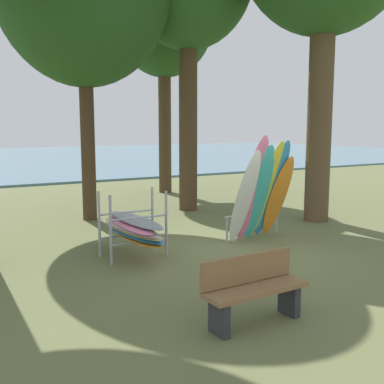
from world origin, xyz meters
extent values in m
plane|color=#60663D|center=(0.00, 0.00, 0.00)|extent=(80.00, 80.00, 0.00)
cube|color=slate|center=(0.00, 30.46, 0.05)|extent=(80.00, 36.00, 0.10)
cylinder|color=brown|center=(3.50, 1.36, 2.92)|extent=(0.62, 0.62, 5.84)
cylinder|color=#42301E|center=(-1.59, 4.49, 2.29)|extent=(0.37, 0.37, 4.58)
cylinder|color=#4C3823|center=(1.38, 4.42, 2.78)|extent=(0.53, 0.53, 5.55)
cylinder|color=#4C3823|center=(2.51, 8.09, 2.58)|extent=(0.47, 0.47, 5.16)
ellipsoid|color=#234C1E|center=(2.51, 8.09, 6.31)|extent=(3.63, 3.63, 4.17)
ellipsoid|color=white|center=(0.33, 0.27, 1.00)|extent=(0.65, 0.82, 1.99)
ellipsoid|color=pink|center=(0.55, 0.31, 1.14)|extent=(0.57, 0.84, 2.28)
ellipsoid|color=#38B2AD|center=(0.77, 0.35, 1.04)|extent=(0.54, 0.79, 2.08)
ellipsoid|color=yellow|center=(0.98, 0.40, 1.08)|extent=(0.69, 0.97, 2.16)
ellipsoid|color=#2D8ED1|center=(1.20, 0.44, 1.09)|extent=(0.62, 0.95, 2.17)
ellipsoid|color=orange|center=(1.41, 0.48, 0.91)|extent=(0.59, 0.82, 1.82)
cylinder|color=#9EA0A5|center=(0.12, 0.58, 0.28)|extent=(0.04, 0.04, 0.55)
cylinder|color=#9EA0A5|center=(1.63, 0.77, 0.28)|extent=(0.04, 0.04, 0.55)
cylinder|color=#9EA0A5|center=(0.87, 0.67, 0.55)|extent=(1.68, 0.26, 0.04)
cylinder|color=#9EA0A5|center=(-2.56, 0.32, 0.62)|extent=(0.05, 0.05, 1.25)
cylinder|color=#9EA0A5|center=(-1.46, 0.32, 0.62)|extent=(0.05, 0.05, 1.25)
cylinder|color=#9EA0A5|center=(-2.56, 0.92, 0.62)|extent=(0.05, 0.05, 1.25)
cylinder|color=#9EA0A5|center=(-1.46, 0.92, 0.62)|extent=(0.05, 0.05, 1.25)
cylinder|color=#9EA0A5|center=(-2.01, 0.32, 0.35)|extent=(1.10, 0.04, 0.04)
cylinder|color=#9EA0A5|center=(-2.01, 0.32, 0.80)|extent=(1.10, 0.04, 0.04)
cylinder|color=#9EA0A5|center=(-2.01, 0.92, 0.35)|extent=(1.10, 0.04, 0.04)
cylinder|color=#9EA0A5|center=(-2.01, 0.92, 0.80)|extent=(1.10, 0.04, 0.04)
ellipsoid|color=orange|center=(-1.98, 0.62, 0.40)|extent=(0.53, 2.11, 0.06)
ellipsoid|color=#2D8ED1|center=(-2.01, 0.62, 0.46)|extent=(0.65, 2.13, 0.06)
ellipsoid|color=#C6B289|center=(-2.03, 0.62, 0.52)|extent=(0.65, 2.13, 0.06)
ellipsoid|color=white|center=(-2.06, 0.62, 0.58)|extent=(0.57, 2.11, 0.06)
ellipsoid|color=pink|center=(-2.06, 0.62, 0.64)|extent=(0.65, 2.13, 0.06)
ellipsoid|color=gray|center=(-1.96, 0.62, 0.70)|extent=(0.53, 2.11, 0.06)
cube|color=#2D2D33|center=(-2.47, -2.98, 0.21)|extent=(0.11, 0.32, 0.42)
cube|color=#2D2D33|center=(-1.35, -2.95, 0.21)|extent=(0.11, 0.32, 0.42)
cube|color=olive|center=(-1.91, -2.97, 0.45)|extent=(1.41, 0.45, 0.06)
cube|color=olive|center=(-1.91, -2.79, 0.67)|extent=(1.40, 0.11, 0.36)
camera|label=1|loc=(-5.36, -7.28, 2.43)|focal=43.23mm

